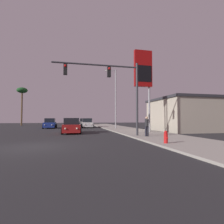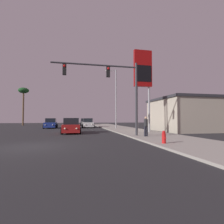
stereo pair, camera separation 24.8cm
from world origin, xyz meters
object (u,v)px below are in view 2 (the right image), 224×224
(pedestrian_on_sidewalk, at_px, (146,125))
(palm_tree_far, at_px, (24,93))
(car_white, at_px, (88,123))
(traffic_light_mast, at_px, (113,83))
(car_grey, at_px, (84,122))
(street_lamp, at_px, (115,96))
(car_green, at_px, (73,122))
(gas_station_sign, at_px, (143,73))
(car_black, at_px, (71,124))
(car_blue, at_px, (51,124))
(fire_hydrant, at_px, (164,137))
(car_red, at_px, (71,126))

(pedestrian_on_sidewalk, relative_size, palm_tree_far, 0.19)
(palm_tree_far, bearing_deg, car_white, -42.06)
(traffic_light_mast, bearing_deg, pedestrian_on_sidewalk, -19.91)
(car_grey, height_order, street_lamp, street_lamp)
(car_white, relative_size, street_lamp, 0.48)
(car_green, height_order, gas_station_sign, gas_station_sign)
(car_green, bearing_deg, palm_tree_far, -6.75)
(car_black, xyz_separation_m, car_green, (0.30, 12.66, 0.00))
(traffic_light_mast, height_order, pedestrian_on_sidewalk, traffic_light_mast)
(car_blue, relative_size, car_black, 1.00)
(car_white, xyz_separation_m, street_lamp, (3.72, -5.92, 4.36))
(car_grey, bearing_deg, street_lamp, 101.24)
(gas_station_sign, relative_size, fire_hydrant, 11.84)
(car_black, xyz_separation_m, traffic_light_mast, (3.98, -16.34, 3.97))
(car_black, bearing_deg, palm_tree_far, -51.23)
(car_red, height_order, traffic_light_mast, traffic_light_mast)
(traffic_light_mast, height_order, street_lamp, street_lamp)
(gas_station_sign, bearing_deg, fire_hydrant, -103.68)
(car_black, distance_m, car_red, 11.22)
(traffic_light_mast, bearing_deg, street_lamp, 76.08)
(gas_station_sign, bearing_deg, car_black, 121.03)
(car_grey, relative_size, car_white, 1.00)
(car_red, bearing_deg, car_blue, -72.18)
(traffic_light_mast, distance_m, palm_tree_far, 33.76)
(car_white, bearing_deg, street_lamp, 123.00)
(car_red, bearing_deg, car_grey, -96.27)
(car_blue, xyz_separation_m, car_green, (3.60, 12.46, 0.00))
(fire_hydrant, distance_m, palm_tree_far, 39.75)
(pedestrian_on_sidewalk, bearing_deg, car_white, 101.29)
(car_grey, bearing_deg, pedestrian_on_sidewalk, 96.17)
(street_lamp, relative_size, gas_station_sign, 1.00)
(traffic_light_mast, bearing_deg, gas_station_sign, 37.27)
(traffic_light_mast, xyz_separation_m, gas_station_sign, (4.01, 3.05, 1.88))
(gas_station_sign, height_order, fire_hydrant, gas_station_sign)
(car_blue, height_order, car_white, same)
(street_lamp, xyz_separation_m, pedestrian_on_sidewalk, (-0.13, -12.07, -4.08))
(car_blue, height_order, gas_station_sign, gas_station_sign)
(car_red, xyz_separation_m, car_white, (2.67, 11.92, 0.00))
(car_green, bearing_deg, fire_hydrant, 97.50)
(traffic_light_mast, relative_size, street_lamp, 0.83)
(pedestrian_on_sidewalk, distance_m, palm_tree_far, 36.35)
(car_white, xyz_separation_m, pedestrian_on_sidewalk, (3.59, -17.99, 0.27))
(street_lamp, distance_m, palm_tree_far, 26.21)
(car_grey, relative_size, pedestrian_on_sidewalk, 2.59)
(street_lamp, bearing_deg, car_green, 109.80)
(street_lamp, bearing_deg, car_grey, 102.03)
(car_blue, relative_size, car_grey, 1.00)
(car_blue, xyz_separation_m, fire_hydrant, (9.31, -21.61, -0.27))
(palm_tree_far, bearing_deg, pedestrian_on_sidewalk, -59.92)
(car_grey, relative_size, gas_station_sign, 0.48)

